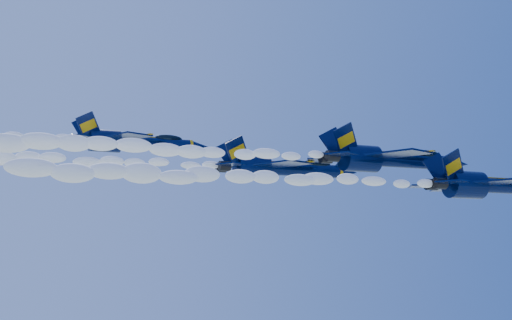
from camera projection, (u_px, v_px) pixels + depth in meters
name	position (u px, v px, depth m)	size (l,w,h in m)	color
jet_lead	(493.00, 185.00, 75.63)	(18.69, 15.33, 6.94)	#020C31
smoke_trail_jet_lead	(247.00, 177.00, 64.58)	(40.68, 1.93, 1.74)	white
jet_second	(389.00, 159.00, 80.72)	(19.54, 16.03, 7.26)	#020C31
smoke_trail_jet_second	(141.00, 148.00, 69.53)	(40.68, 2.02, 1.82)	white
jet_third	(281.00, 168.00, 86.07)	(18.86, 15.47, 7.01)	#020C31
smoke_trail_jet_third	(37.00, 159.00, 74.99)	(40.68, 1.95, 1.76)	white
jet_fourth	(133.00, 142.00, 87.86)	(17.48, 14.34, 6.50)	#020C31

